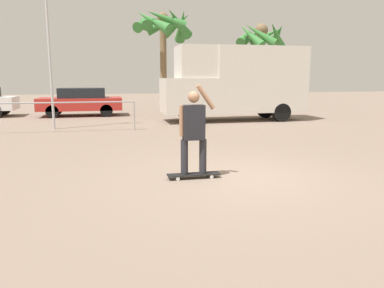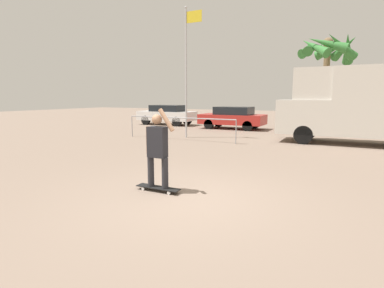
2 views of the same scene
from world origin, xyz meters
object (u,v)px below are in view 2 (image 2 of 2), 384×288
at_px(parked_car_white, 167,114).
at_px(flagpole, 187,65).
at_px(skateboard, 158,188).
at_px(palm_tree_center_background, 328,51).
at_px(camper_van, 361,103).
at_px(parked_car_red, 233,117).
at_px(person_skateboarder, 157,147).

relative_size(parked_car_white, flagpole, 0.67).
height_order(skateboard, palm_tree_center_background, palm_tree_center_background).
bearing_deg(skateboard, camper_van, 66.05).
relative_size(palm_tree_center_background, flagpole, 1.01).
xyz_separation_m(palm_tree_center_background, flagpole, (-5.70, -10.17, -1.65)).
xyz_separation_m(skateboard, palm_tree_center_background, (2.21, 18.15, 5.12)).
distance_m(skateboard, parked_car_white, 15.81).
bearing_deg(parked_car_red, camper_van, -28.31).
bearing_deg(skateboard, parked_car_red, 102.35).
height_order(skateboard, camper_van, camper_van).
xyz_separation_m(skateboard, parked_car_red, (-2.85, 13.01, 0.67)).
height_order(parked_car_red, palm_tree_center_background, palm_tree_center_background).
bearing_deg(palm_tree_center_background, camper_van, -77.93).
relative_size(camper_van, parked_car_red, 1.56).
height_order(parked_car_red, flagpole, flagpole).
distance_m(palm_tree_center_background, flagpole, 11.77).
xyz_separation_m(person_skateboarder, flagpole, (-3.48, 7.98, 2.56)).
height_order(person_skateboarder, palm_tree_center_background, palm_tree_center_background).
distance_m(skateboard, parked_car_red, 13.33).
relative_size(skateboard, flagpole, 0.16).
distance_m(camper_van, parked_car_red, 7.97).
xyz_separation_m(parked_car_white, palm_tree_center_background, (10.32, 4.59, 4.41)).
relative_size(person_skateboarder, flagpole, 0.27).
distance_m(parked_car_red, palm_tree_center_background, 8.47).
distance_m(person_skateboarder, camper_van, 10.16).
relative_size(parked_car_red, parked_car_white, 0.97).
height_order(parked_car_white, palm_tree_center_background, palm_tree_center_background).
relative_size(person_skateboarder, parked_car_white, 0.40).
xyz_separation_m(camper_van, flagpole, (-7.60, -1.28, 1.79)).
height_order(person_skateboarder, parked_car_red, person_skateboarder).
distance_m(parked_car_white, palm_tree_center_background, 12.12).
relative_size(camper_van, flagpole, 1.01).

